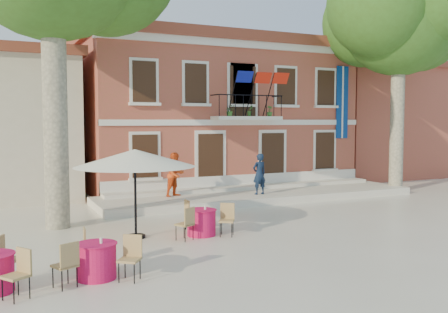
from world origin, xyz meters
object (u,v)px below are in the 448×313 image
at_px(pedestrian_orange, 176,174).
at_px(cafe_table_0, 96,259).
at_px(plane_tree_east, 400,16).
at_px(pedestrian_navy, 259,174).
at_px(cafe_table_1, 201,221).
at_px(patio_umbrella, 135,158).

relative_size(pedestrian_orange, cafe_table_0, 0.96).
relative_size(plane_tree_east, cafe_table_0, 6.01).
bearing_deg(cafe_table_0, pedestrian_navy, 42.71).
relative_size(cafe_table_0, cafe_table_1, 1.00).
bearing_deg(pedestrian_navy, cafe_table_0, 37.17).
relative_size(plane_tree_east, pedestrian_orange, 6.26).
height_order(pedestrian_navy, cafe_table_0, pedestrian_navy).
bearing_deg(pedestrian_orange, cafe_table_1, -127.23).
bearing_deg(patio_umbrella, pedestrian_navy, 33.35).
bearing_deg(patio_umbrella, pedestrian_orange, 59.51).
height_order(plane_tree_east, patio_umbrella, plane_tree_east).
height_order(pedestrian_navy, pedestrian_orange, pedestrian_orange).
bearing_deg(plane_tree_east, pedestrian_orange, 173.94).
xyz_separation_m(plane_tree_east, pedestrian_orange, (-10.70, 1.14, -7.08)).
height_order(cafe_table_0, cafe_table_1, same).
bearing_deg(pedestrian_orange, pedestrian_navy, -41.06).
bearing_deg(cafe_table_0, pedestrian_orange, 60.53).
bearing_deg(patio_umbrella, cafe_table_1, -15.61).
distance_m(patio_umbrella, cafe_table_1, 2.67).
xyz_separation_m(pedestrian_orange, cafe_table_1, (-1.21, -5.68, -0.76)).
distance_m(plane_tree_east, cafe_table_1, 14.97).
distance_m(pedestrian_orange, cafe_table_1, 5.86).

